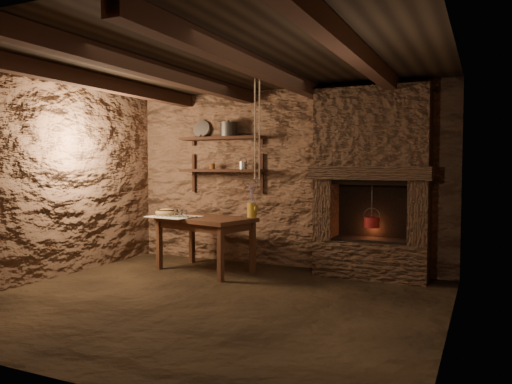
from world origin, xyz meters
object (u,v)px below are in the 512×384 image
at_px(work_table, 205,242).
at_px(iron_stockpot, 228,130).
at_px(stoneware_jug, 252,203).
at_px(wooden_bowl, 167,212).
at_px(red_pot, 372,221).

height_order(work_table, iron_stockpot, iron_stockpot).
height_order(stoneware_jug, wooden_bowl, stoneware_jug).
bearing_deg(stoneware_jug, work_table, -152.68).
bearing_deg(red_pot, work_table, -166.24).
bearing_deg(iron_stockpot, wooden_bowl, -133.38).
xyz_separation_m(work_table, stoneware_jug, (0.57, 0.21, 0.51)).
distance_m(work_table, wooden_bowl, 0.68).
relative_size(work_table, stoneware_jug, 3.22).
bearing_deg(iron_stockpot, stoneware_jug, -36.30).
distance_m(work_table, red_pot, 2.12).
relative_size(wooden_bowl, iron_stockpot, 1.26).
bearing_deg(red_pot, wooden_bowl, -168.89).
distance_m(stoneware_jug, wooden_bowl, 1.19).
bearing_deg(red_pot, stoneware_jug, -168.88).
xyz_separation_m(work_table, iron_stockpot, (0.02, 0.62, 1.48)).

